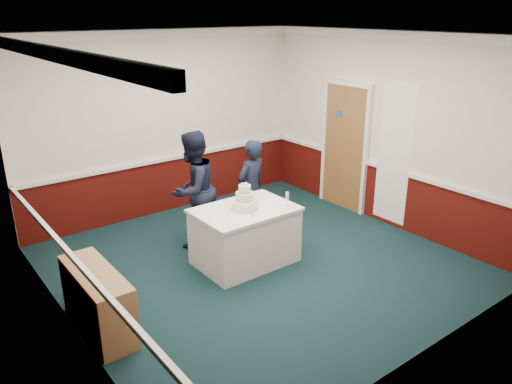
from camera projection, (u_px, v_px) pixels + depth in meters
ground at (259, 263)px, 6.85m from camera, size 5.00×5.00×0.00m
room_shell at (236, 114)px, 6.67m from camera, size 5.00×5.00×3.00m
sideboard at (98, 301)px, 5.33m from camera, size 0.41×1.20×0.70m
cake_table at (245, 235)px, 6.75m from camera, size 1.32×0.92×0.79m
wedding_cake at (245, 201)px, 6.58m from camera, size 0.35×0.35×0.36m
cake_knife at (252, 214)px, 6.45m from camera, size 0.08×0.21×0.00m
champagne_flute at (287, 197)px, 6.65m from camera, size 0.05×0.05×0.21m
person_man at (193, 190)px, 7.14m from camera, size 1.01×0.91×1.70m
person_woman at (251, 189)px, 7.47m from camera, size 0.61×0.47×1.50m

